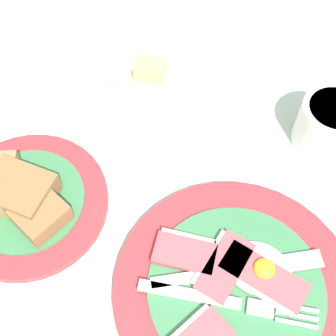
{
  "coord_description": "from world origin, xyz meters",
  "views": [
    {
      "loc": [
        0.11,
        -0.19,
        0.5
      ],
      "look_at": [
        -0.03,
        0.07,
        0.02
      ],
      "focal_mm": 50.0,
      "sensor_mm": 36.0,
      "label": 1
    }
  ],
  "objects_px": {
    "bread_plate": "(22,199)",
    "sugar_cup": "(329,124)",
    "breakfast_plate": "(235,288)",
    "butter_dish": "(151,76)"
  },
  "relations": [
    {
      "from": "breakfast_plate",
      "to": "bread_plate",
      "type": "bearing_deg",
      "value": -176.12
    },
    {
      "from": "bread_plate",
      "to": "sugar_cup",
      "type": "height_order",
      "value": "sugar_cup"
    },
    {
      "from": "breakfast_plate",
      "to": "butter_dish",
      "type": "distance_m",
      "value": 0.31
    },
    {
      "from": "breakfast_plate",
      "to": "sugar_cup",
      "type": "xyz_separation_m",
      "value": [
        0.02,
        0.23,
        0.03
      ]
    },
    {
      "from": "breakfast_plate",
      "to": "sugar_cup",
      "type": "height_order",
      "value": "sugar_cup"
    },
    {
      "from": "sugar_cup",
      "to": "butter_dish",
      "type": "distance_m",
      "value": 0.25
    },
    {
      "from": "bread_plate",
      "to": "sugar_cup",
      "type": "distance_m",
      "value": 0.38
    },
    {
      "from": "bread_plate",
      "to": "sugar_cup",
      "type": "xyz_separation_m",
      "value": [
        0.28,
        0.25,
        0.02
      ]
    },
    {
      "from": "bread_plate",
      "to": "sugar_cup",
      "type": "relative_size",
      "value": 2.41
    },
    {
      "from": "butter_dish",
      "to": "sugar_cup",
      "type": "bearing_deg",
      "value": 2.38
    }
  ]
}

